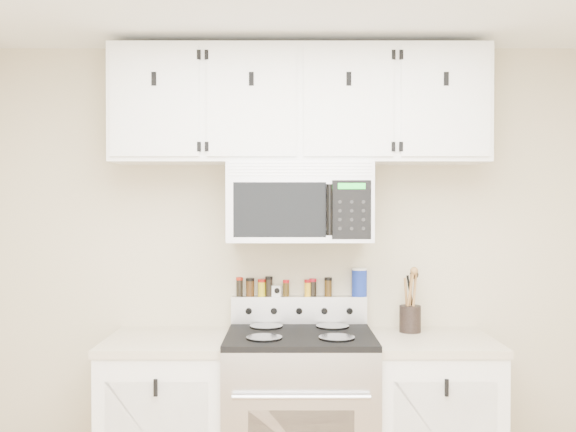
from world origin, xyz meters
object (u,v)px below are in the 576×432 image
(microwave, at_px, (300,202))
(salt_canister, at_px, (359,282))
(utensil_crock, at_px, (410,317))
(range, at_px, (300,421))

(microwave, bearing_deg, salt_canister, 24.61)
(microwave, distance_m, utensil_crock, 0.87)
(range, distance_m, utensil_crock, 0.81)
(range, bearing_deg, salt_canister, 39.70)
(microwave, distance_m, salt_canister, 0.58)
(microwave, bearing_deg, utensil_crock, 3.69)
(range, relative_size, salt_canister, 6.93)
(range, relative_size, utensil_crock, 3.25)
(microwave, height_order, salt_canister, microwave)
(salt_canister, bearing_deg, microwave, -155.39)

